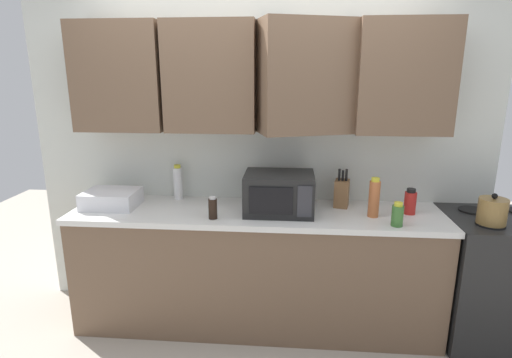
% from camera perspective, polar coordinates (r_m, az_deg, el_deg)
% --- Properties ---
extents(wall_back_with_cabinets, '(3.51, 0.52, 2.60)m').
position_cam_1_polar(wall_back_with_cabinets, '(3.01, 0.40, 9.35)').
color(wall_back_with_cabinets, silver).
rests_on(wall_back_with_cabinets, ground_plane).
extents(counter_run, '(2.64, 0.63, 0.90)m').
position_cam_1_polar(counter_run, '(3.11, 0.03, -12.25)').
color(counter_run, brown).
rests_on(counter_run, ground_plane).
extents(stove_range, '(0.76, 0.64, 0.91)m').
position_cam_1_polar(stove_range, '(3.41, 30.58, -11.85)').
color(stove_range, black).
rests_on(stove_range, ground_plane).
extents(kettle, '(0.18, 0.18, 0.20)m').
position_cam_1_polar(kettle, '(3.03, 30.12, -3.89)').
color(kettle, olive).
rests_on(kettle, stove_range).
extents(microwave, '(0.48, 0.37, 0.28)m').
position_cam_1_polar(microwave, '(2.86, 3.24, -1.97)').
color(microwave, black).
rests_on(microwave, counter_run).
extents(dish_rack, '(0.38, 0.30, 0.12)m').
position_cam_1_polar(dish_rack, '(3.18, -19.51, -2.60)').
color(dish_rack, silver).
rests_on(dish_rack, counter_run).
extents(knife_block, '(0.12, 0.14, 0.29)m').
position_cam_1_polar(knife_block, '(3.05, 11.87, -1.90)').
color(knife_block, brown).
rests_on(knife_block, counter_run).
extents(bottle_spice_jar, '(0.07, 0.07, 0.27)m').
position_cam_1_polar(bottle_spice_jar, '(2.89, 16.16, -2.57)').
color(bottle_spice_jar, '#BC6638').
rests_on(bottle_spice_jar, counter_run).
extents(bottle_green_oil, '(0.07, 0.07, 0.16)m').
position_cam_1_polar(bottle_green_oil, '(2.78, 19.15, -4.77)').
color(bottle_green_oil, '#386B2D').
rests_on(bottle_green_oil, counter_run).
extents(bottle_red_sauce, '(0.08, 0.08, 0.18)m').
position_cam_1_polar(bottle_red_sauce, '(3.04, 20.72, -3.02)').
color(bottle_red_sauce, red).
rests_on(bottle_red_sauce, counter_run).
extents(bottle_soy_dark, '(0.06, 0.06, 0.15)m').
position_cam_1_polar(bottle_soy_dark, '(2.77, -6.05, -4.07)').
color(bottle_soy_dark, black).
rests_on(bottle_soy_dark, counter_run).
extents(bottle_white_jar, '(0.07, 0.07, 0.27)m').
position_cam_1_polar(bottle_white_jar, '(3.21, -10.83, -0.51)').
color(bottle_white_jar, white).
rests_on(bottle_white_jar, counter_run).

